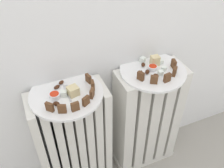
{
  "coord_description": "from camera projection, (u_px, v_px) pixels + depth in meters",
  "views": [
    {
      "loc": [
        -0.33,
        -0.5,
        1.37
      ],
      "look_at": [
        0.0,
        0.28,
        0.65
      ],
      "focal_mm": 39.99,
      "sensor_mm": 36.0,
      "label": 1
    }
  ],
  "objects": [
    {
      "name": "radiator_right",
      "position": [
        146.0,
        120.0,
        1.38
      ],
      "size": [
        0.36,
        0.16,
        0.66
      ],
      "color": "silver",
      "rests_on": "ground_plane"
    },
    {
      "name": "dark_cake_slice_left_6",
      "position": [
        88.0,
        79.0,
        1.08
      ],
      "size": [
        0.02,
        0.03,
        0.04
      ],
      "primitive_type": "cube",
      "rotation": [
        0.0,
        0.0,
        1.84
      ],
      "color": "#56351E",
      "rests_on": "plate_left"
    },
    {
      "name": "dark_cake_slice_left_5",
      "position": [
        93.0,
        85.0,
        1.04
      ],
      "size": [
        0.02,
        0.03,
        0.04
      ],
      "primitive_type": "cube",
      "rotation": [
        0.0,
        0.0,
        1.4
      ],
      "color": "#56351E",
      "rests_on": "plate_left"
    },
    {
      "name": "dark_cake_slice_left_3",
      "position": [
        86.0,
        101.0,
        0.97
      ],
      "size": [
        0.03,
        0.03,
        0.04
      ],
      "primitive_type": "cube",
      "rotation": [
        0.0,
        0.0,
        0.51
      ],
      "color": "#56351E",
      "rests_on": "plate_left"
    },
    {
      "name": "turkish_delight_right_0",
      "position": [
        143.0,
        60.0,
        1.2
      ],
      "size": [
        0.03,
        0.03,
        0.02
      ],
      "primitive_type": "cube",
      "rotation": [
        0.0,
        0.0,
        0.46
      ],
      "color": "white",
      "rests_on": "plate_right"
    },
    {
      "name": "radiator_left",
      "position": [
        74.0,
        144.0,
        1.26
      ],
      "size": [
        0.36,
        0.16,
        0.66
      ],
      "color": "silver",
      "rests_on": "ground_plane"
    },
    {
      "name": "dark_cake_slice_right_3",
      "position": [
        175.0,
        72.0,
        1.11
      ],
      "size": [
        0.03,
        0.03,
        0.04
      ],
      "primitive_type": "cube",
      "rotation": [
        0.0,
        0.0,
        0.75
      ],
      "color": "#56351E",
      "rests_on": "plate_right"
    },
    {
      "name": "marble_cake_slice_left_0",
      "position": [
        73.0,
        91.0,
        1.01
      ],
      "size": [
        0.05,
        0.05,
        0.04
      ],
      "primitive_type": "cube",
      "rotation": [
        0.0,
        0.0,
        0.21
      ],
      "color": "beige",
      "rests_on": "plate_left"
    },
    {
      "name": "medjool_date_left_2",
      "position": [
        56.0,
        104.0,
        0.97
      ],
      "size": [
        0.03,
        0.03,
        0.02
      ],
      "primitive_type": "ellipsoid",
      "rotation": [
        0.0,
        0.0,
        2.47
      ],
      "color": "#3D1E0F",
      "rests_on": "plate_left"
    },
    {
      "name": "turkish_delight_right_3",
      "position": [
        161.0,
        62.0,
        1.19
      ],
      "size": [
        0.02,
        0.02,
        0.02
      ],
      "primitive_type": "cube",
      "rotation": [
        0.0,
        0.0,
        0.02
      ],
      "color": "white",
      "rests_on": "plate_right"
    },
    {
      "name": "turkish_delight_right_2",
      "position": [
        161.0,
        73.0,
        1.12
      ],
      "size": [
        0.03,
        0.03,
        0.02
      ],
      "primitive_type": "cube",
      "rotation": [
        0.0,
        0.0,
        1.37
      ],
      "color": "white",
      "rests_on": "plate_right"
    },
    {
      "name": "dark_cake_slice_left_2",
      "position": [
        75.0,
        107.0,
        0.95
      ],
      "size": [
        0.03,
        0.01,
        0.04
      ],
      "primitive_type": "cube",
      "rotation": [
        0.0,
        0.0,
        0.07
      ],
      "color": "#56351E",
      "rests_on": "plate_left"
    },
    {
      "name": "turkish_delight_left_1",
      "position": [
        64.0,
        93.0,
        1.01
      ],
      "size": [
        0.03,
        0.03,
        0.02
      ],
      "primitive_type": "cube",
      "rotation": [
        0.0,
        0.0,
        1.27
      ],
      "color": "white",
      "rests_on": "plate_left"
    },
    {
      "name": "jam_bowl_left",
      "position": [
        55.0,
        95.0,
        1.01
      ],
      "size": [
        0.05,
        0.05,
        0.02
      ],
      "color": "white",
      "rests_on": "plate_left"
    },
    {
      "name": "medjool_date_right_1",
      "position": [
        141.0,
        73.0,
        1.13
      ],
      "size": [
        0.03,
        0.03,
        0.01
      ],
      "primitive_type": "ellipsoid",
      "rotation": [
        0.0,
        0.0,
        1.09
      ],
      "color": "#3D1E0F",
      "rests_on": "plate_right"
    },
    {
      "name": "dark_cake_slice_right_2",
      "position": [
        167.0,
        78.0,
        1.08
      ],
      "size": [
        0.03,
        0.02,
        0.04
      ],
      "primitive_type": "cube",
      "rotation": [
        0.0,
        0.0,
        0.12
      ],
      "color": "#56351E",
      "rests_on": "plate_right"
    },
    {
      "name": "turkish_delight_right_1",
      "position": [
        164.0,
        69.0,
        1.15
      ],
      "size": [
        0.03,
        0.03,
        0.02
      ],
      "primitive_type": "cube",
      "rotation": [
        0.0,
        0.0,
        0.57
      ],
      "color": "white",
      "rests_on": "plate_right"
    },
    {
      "name": "plate_right",
      "position": [
        153.0,
        71.0,
        1.16
      ],
      "size": [
        0.31,
        0.31,
        0.01
      ],
      "primitive_type": "cylinder",
      "color": "white",
      "rests_on": "radiator_right"
    },
    {
      "name": "plate_left",
      "position": [
        66.0,
        94.0,
        1.04
      ],
      "size": [
        0.31,
        0.31,
        0.01
      ],
      "primitive_type": "cylinder",
      "color": "white",
      "rests_on": "radiator_left"
    },
    {
      "name": "medjool_date_right_2",
      "position": [
        147.0,
        72.0,
        1.13
      ],
      "size": [
        0.03,
        0.04,
        0.02
      ],
      "primitive_type": "ellipsoid",
      "rotation": [
        0.0,
        0.0,
        0.93
      ],
      "color": "#3D1E0F",
      "rests_on": "plate_right"
    },
    {
      "name": "dark_cake_slice_left_0",
      "position": [
        50.0,
        107.0,
        0.94
      ],
      "size": [
        0.03,
        0.03,
        0.04
      ],
      "primitive_type": "cube",
      "rotation": [
        0.0,
        0.0,
        -0.82
      ],
      "color": "#56351E",
      "rests_on": "plate_left"
    },
    {
      "name": "fork",
      "position": [
        68.0,
        92.0,
        1.04
      ],
      "size": [
        0.02,
        0.11,
        0.0
      ],
      "color": "#B7B7BC",
      "rests_on": "plate_left"
    },
    {
      "name": "dark_cake_slice_left_1",
      "position": [
        62.0,
        109.0,
        0.94
      ],
      "size": [
        0.03,
        0.02,
        0.04
      ],
      "primitive_type": "cube",
      "rotation": [
        0.0,
        0.0,
        -0.37
      ],
      "color": "#56351E",
      "rests_on": "plate_left"
    },
    {
      "name": "dark_cake_slice_right_1",
      "position": [
        154.0,
        80.0,
        1.07
      ],
      "size": [
        0.03,
        0.03,
        0.04
      ],
      "primitive_type": "cube",
      "rotation": [
        0.0,
        0.0,
        -0.5
      ],
      "color": "#56351E",
      "rests_on": "plate_right"
    },
    {
      "name": "medjool_date_right_3",
      "position": [
        143.0,
        65.0,
        1.18
      ],
      "size": [
        0.03,
        0.03,
        0.01
      ],
      "primitive_type": "ellipsoid",
      "rotation": [
        0.0,
        0.0,
        1.02
      ],
      "color": "#3D1E0F",
      "rests_on": "plate_right"
    },
    {
      "name": "medjool_date_left_1",
      "position": [
        61.0,
        82.0,
        1.08
      ],
      "size": [
        0.03,
        0.03,
        0.01
      ],
      "primitive_type": "ellipsoid",
      "rotation": [
        0.0,
        0.0,
        0.56
      ],
      "color": "#3D1E0F",
      "rests_on": "plate_left"
    },
    {
      "name": "dark_cake_slice_left_4",
      "position": [
        92.0,
        93.0,
        1.0
      ],
      "size": [
        0.03,
        0.03,
        0.04
      ],
      "primitive_type": "cube",
      "rotation": [
        0.0,
        0.0,
        0.96
      ],
      "color": "#56351E",
      "rests_on": "plate_left"
    },
    {
      "name": "dark_cake_slice_right_4",
      "position": [
        174.0,
        64.0,
        1.16
      ],
      "size": [
        0.02,
        0.03,
        0.04
      ],
      "primitive_type": "cube",
      "rotation": [
        0.0,
        0.0,
        1.37
      ],
      "color": "#56351E",
      "rests_on": "plate_right"
    },
    {
      "name": "medjool_date_right_0",
      "position": [
        156.0,
        76.0,
        1.11
      ],
      "size": [
        0.03,
        0.03,
        0.02
      ],
      "primitive_type": "ellipsoid",
      "rotation": [
        0.0,
        0.0,
        2.25
      ],
      "color": "#3D1E0F",
      "rests_on": "plate_right"
    },
    {
      "name": "jam_bowl_right",
      "position": [
        153.0,
        68.0,
        1.15
      ],
      "size": [
        0.04,
        0.04,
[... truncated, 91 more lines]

